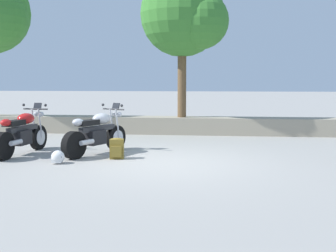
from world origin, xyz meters
TOP-DOWN VIEW (x-y plane):
  - ground_plane at (0.00, 0.00)m, footprint 120.00×120.00m
  - stone_wall at (0.00, 4.80)m, footprint 36.00×0.80m
  - motorcycle_red_near_left at (-3.40, 0.64)m, footprint 0.67×2.06m
  - motorcycle_silver_centre at (-1.66, 0.86)m, footprint 1.12×1.92m
  - rider_backpack at (-1.05, 0.32)m, footprint 0.31×0.28m
  - rider_helmet at (-2.16, -0.34)m, footprint 0.28×0.28m
  - leafy_tree_mid_left at (0.18, 4.68)m, footprint 2.80×2.67m

SIDE VIEW (x-z plane):
  - ground_plane at x=0.00m, z-range 0.00..0.00m
  - rider_helmet at x=-2.16m, z-range 0.00..0.28m
  - rider_backpack at x=-1.05m, z-range 0.01..0.48m
  - stone_wall at x=0.00m, z-range 0.00..0.55m
  - motorcycle_red_near_left at x=-3.40m, z-range -0.10..1.07m
  - motorcycle_silver_centre at x=-1.66m, z-range -0.10..1.07m
  - leafy_tree_mid_left at x=0.18m, z-range 1.45..6.06m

